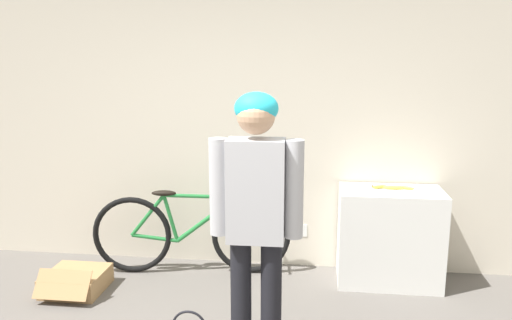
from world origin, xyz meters
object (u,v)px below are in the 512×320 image
object	(u,v)px
banana	(392,187)
cardboard_box	(76,281)
bicycle	(191,233)
person	(256,205)

from	to	relation	value
banana	cardboard_box	world-z (taller)	banana
bicycle	banana	xyz separation A→B (m)	(1.77, 0.06, 0.47)
person	bicycle	size ratio (longest dim) A/B	0.97
banana	cardboard_box	bearing A→B (deg)	-168.51
bicycle	banana	distance (m)	1.83
bicycle	banana	size ratio (longest dim) A/B	4.89
cardboard_box	banana	bearing A→B (deg)	11.49
person	bicycle	bearing A→B (deg)	119.02
bicycle	cardboard_box	xyz separation A→B (m)	(-0.89, -0.48, -0.30)
person	bicycle	distance (m)	1.67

